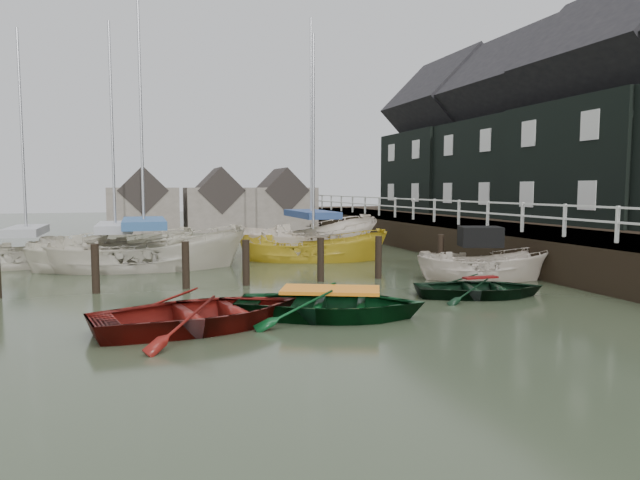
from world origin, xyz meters
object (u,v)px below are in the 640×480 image
object	(u,v)px
rowboat_green	(331,317)
sailboat_c	(314,260)
rowboat_red	(203,328)
sailboat_a	(116,264)
sailboat_e	(28,265)
sailboat_b	(145,267)
rowboat_dkgreen	(480,296)
motorboat	(482,277)
sailboat_d	(311,251)

from	to	relation	value
rowboat_green	sailboat_c	bearing A→B (deg)	8.42
rowboat_red	sailboat_a	size ratio (longest dim) A/B	0.44
sailboat_a	sailboat_e	world-z (taller)	sailboat_a
rowboat_green	rowboat_red	bearing A→B (deg)	115.27
sailboat_b	rowboat_dkgreen	bearing A→B (deg)	-130.35
rowboat_green	motorboat	xyz separation A→B (m)	(6.43, 3.60, 0.10)
rowboat_dkgreen	sailboat_e	world-z (taller)	sailboat_e
rowboat_red	rowboat_green	world-z (taller)	rowboat_red
rowboat_red	sailboat_d	size ratio (longest dim) A/B	0.38
sailboat_b	sailboat_c	world-z (taller)	sailboat_b
rowboat_red	rowboat_green	bearing A→B (deg)	-100.11
sailboat_b	sailboat_e	world-z (taller)	sailboat_b
rowboat_dkgreen	motorboat	xyz separation A→B (m)	(1.69, 2.43, 0.10)
motorboat	sailboat_b	size ratio (longest dim) A/B	0.37
sailboat_b	rowboat_red	bearing A→B (deg)	-170.10
rowboat_green	sailboat_c	distance (m)	10.44
rowboat_red	sailboat_c	xyz separation A→B (m)	(5.59, 10.20, 0.01)
sailboat_c	motorboat	bearing A→B (deg)	-132.40
motorboat	sailboat_a	xyz separation A→B (m)	(-11.46, 7.10, -0.04)
sailboat_d	sailboat_e	world-z (taller)	sailboat_d
rowboat_green	motorboat	bearing A→B (deg)	-37.53
rowboat_dkgreen	sailboat_d	world-z (taller)	sailboat_d
sailboat_b	sailboat_c	xyz separation A→B (m)	(6.66, 0.51, -0.05)
rowboat_dkgreen	sailboat_c	distance (m)	9.16
motorboat	sailboat_c	xyz separation A→B (m)	(-3.76, 6.49, -0.09)
rowboat_green	sailboat_e	distance (m)	14.21
rowboat_red	sailboat_b	size ratio (longest dim) A/B	0.37
sailboat_c	sailboat_e	xyz separation A→B (m)	(-10.90, 1.49, 0.05)
rowboat_green	sailboat_d	size ratio (longest dim) A/B	0.36
sailboat_c	sailboat_e	world-z (taller)	sailboat_c
sailboat_b	sailboat_d	size ratio (longest dim) A/B	1.03
sailboat_e	sailboat_c	bearing A→B (deg)	-106.00
motorboat	sailboat_d	bearing A→B (deg)	37.80
rowboat_dkgreen	sailboat_c	xyz separation A→B (m)	(-2.07, 8.93, 0.01)
rowboat_red	sailboat_e	size ratio (longest dim) A/B	0.46
motorboat	sailboat_d	xyz separation A→B (m)	(-2.98, 9.40, -0.04)
rowboat_dkgreen	motorboat	bearing A→B (deg)	-19.12
rowboat_dkgreen	sailboat_d	bearing A→B (deg)	21.88
motorboat	sailboat_a	bearing A→B (deg)	78.40
rowboat_red	sailboat_d	xyz separation A→B (m)	(6.36, 13.11, 0.06)
rowboat_red	sailboat_b	bearing A→B (deg)	-5.85
sailboat_d	sailboat_e	bearing A→B (deg)	76.87
rowboat_dkgreen	sailboat_e	size ratio (longest dim) A/B	0.35
rowboat_green	sailboat_d	bearing A→B (deg)	8.40
rowboat_dkgreen	rowboat_red	bearing A→B (deg)	115.04
rowboat_green	sailboat_c	xyz separation A→B (m)	(2.67, 10.09, 0.01)
motorboat	sailboat_b	bearing A→B (deg)	80.32
sailboat_a	sailboat_b	world-z (taller)	sailboat_b
motorboat	rowboat_dkgreen	bearing A→B (deg)	165.44
motorboat	sailboat_b	distance (m)	12.01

